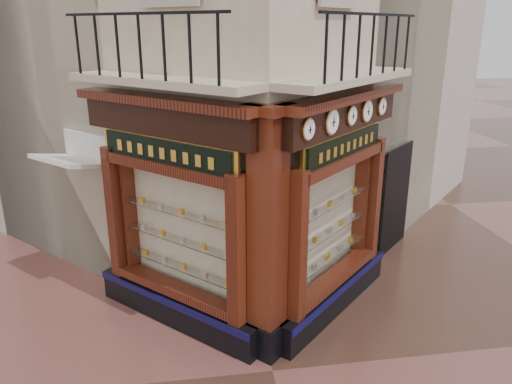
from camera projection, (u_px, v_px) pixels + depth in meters
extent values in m
plane|color=#43291F|center=(272.00, 371.00, 7.59)|extent=(80.00, 80.00, 0.00)
cube|color=#BFB3A6|center=(127.00, 6.00, 13.58)|extent=(11.31, 11.31, 11.00)
cube|color=#BFB3A6|center=(304.00, 7.00, 14.29)|extent=(11.31, 11.31, 11.00)
cube|color=black|center=(176.00, 309.00, 8.74)|extent=(2.72, 2.72, 0.55)
cube|color=#0C0B3B|center=(168.00, 303.00, 8.52)|extent=(2.50, 2.50, 0.12)
cube|color=#340F09|center=(238.00, 251.00, 7.47)|extent=(0.37, 0.37, 2.45)
cube|color=#340F09|center=(117.00, 212.00, 9.05)|extent=(0.37, 0.37, 2.45)
cube|color=beige|center=(185.00, 225.00, 8.52)|extent=(1.80, 1.80, 2.10)
cube|color=black|center=(166.00, 120.00, 7.70)|extent=(2.69, 2.69, 0.50)
cube|color=#340F09|center=(162.00, 101.00, 7.54)|extent=(2.86, 2.86, 0.14)
cube|color=black|center=(334.00, 296.00, 9.15)|extent=(2.72, 2.72, 0.55)
cube|color=#0C0B3B|center=(344.00, 289.00, 8.97)|extent=(2.50, 2.50, 0.12)
cube|color=#340F09|center=(296.00, 248.00, 7.60)|extent=(0.37, 0.37, 2.45)
cube|color=#340F09|center=(372.00, 199.00, 9.74)|extent=(0.37, 0.37, 2.45)
cube|color=beige|center=(322.00, 217.00, 8.87)|extent=(1.80, 1.80, 2.10)
cube|color=black|center=(343.00, 116.00, 8.10)|extent=(2.69, 2.69, 0.50)
cube|color=#340F09|center=(348.00, 97.00, 7.97)|extent=(2.86, 2.86, 0.14)
cube|color=black|center=(267.00, 336.00, 7.97)|extent=(0.78, 0.78, 0.55)
cube|color=#340F09|center=(268.00, 225.00, 7.36)|extent=(0.64, 0.64, 3.50)
cube|color=#340F09|center=(269.00, 109.00, 6.81)|extent=(0.85, 0.85, 0.14)
cube|color=beige|center=(159.00, 81.00, 7.44)|extent=(2.97, 2.97, 0.12)
cube|color=black|center=(137.00, 13.00, 6.88)|extent=(2.36, 2.36, 0.04)
cube|color=beige|center=(350.00, 78.00, 7.86)|extent=(2.97, 2.97, 0.12)
cube|color=black|center=(375.00, 14.00, 7.38)|extent=(2.36, 2.36, 0.04)
cylinder|color=#B37B3B|center=(308.00, 129.00, 6.94)|extent=(0.26, 0.26, 0.32)
cylinder|color=white|center=(309.00, 130.00, 6.92)|extent=(0.21, 0.21, 0.28)
cube|color=black|center=(310.00, 130.00, 6.91)|extent=(0.02, 0.02, 0.11)
cube|color=black|center=(310.00, 130.00, 6.91)|extent=(0.07, 0.07, 0.01)
cylinder|color=#B37B3B|center=(331.00, 122.00, 7.47)|extent=(0.32, 0.32, 0.40)
cylinder|color=white|center=(333.00, 122.00, 7.45)|extent=(0.26, 0.26, 0.35)
cube|color=black|center=(334.00, 122.00, 7.44)|extent=(0.02, 0.02, 0.13)
cube|color=black|center=(334.00, 122.00, 7.44)|extent=(0.08, 0.08, 0.01)
cylinder|color=#B37B3B|center=(351.00, 116.00, 7.98)|extent=(0.26, 0.26, 0.32)
cylinder|color=white|center=(353.00, 116.00, 7.96)|extent=(0.21, 0.21, 0.28)
cube|color=black|center=(354.00, 116.00, 7.95)|extent=(0.02, 0.02, 0.11)
cube|color=black|center=(354.00, 116.00, 7.95)|extent=(0.07, 0.07, 0.01)
cylinder|color=#B37B3B|center=(366.00, 111.00, 8.42)|extent=(0.31, 0.31, 0.39)
cylinder|color=white|center=(368.00, 111.00, 8.40)|extent=(0.25, 0.25, 0.33)
cube|color=black|center=(369.00, 111.00, 8.40)|extent=(0.02, 0.02, 0.13)
cube|color=black|center=(369.00, 111.00, 8.40)|extent=(0.08, 0.08, 0.01)
cylinder|color=#B37B3B|center=(381.00, 106.00, 8.90)|extent=(0.26, 0.26, 0.32)
cylinder|color=white|center=(383.00, 107.00, 8.88)|extent=(0.21, 0.21, 0.28)
cube|color=black|center=(384.00, 107.00, 8.88)|extent=(0.02, 0.02, 0.11)
cube|color=black|center=(384.00, 107.00, 8.88)|extent=(0.07, 0.07, 0.01)
cube|color=yellow|center=(166.00, 152.00, 7.82)|extent=(2.11, 2.11, 0.57)
cube|color=black|center=(164.00, 153.00, 7.79)|extent=(1.97, 1.97, 0.42)
cube|color=yellow|center=(344.00, 146.00, 8.24)|extent=(1.93, 1.93, 0.52)
cube|color=black|center=(346.00, 146.00, 8.22)|extent=(1.80, 1.80, 0.39)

